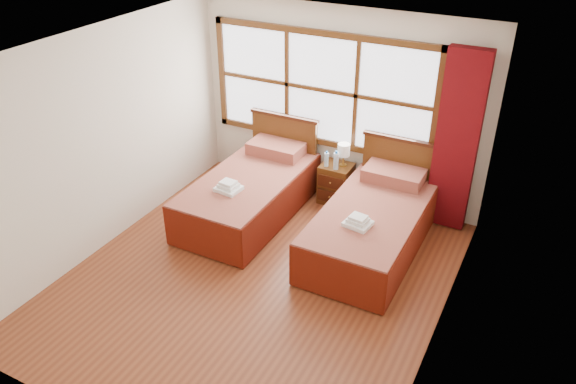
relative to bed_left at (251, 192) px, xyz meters
The scene contains 15 objects.
floor 1.46m from the bed_left, 57.41° to the right, with size 4.50×4.50×0.00m, color brown.
ceiling 2.68m from the bed_left, 57.41° to the right, with size 4.50×4.50×0.00m, color white.
wall_back 1.63m from the bed_left, 54.04° to the left, with size 4.00×4.00×0.00m, color silver.
wall_left 1.98m from the bed_left, 135.93° to the right, with size 4.50×4.50×0.00m, color silver.
wall_right 3.17m from the bed_left, 23.40° to the right, with size 4.50×4.50×0.00m, color silver.
window 1.63m from the bed_left, 63.13° to the left, with size 3.16×0.06×1.56m.
curtain 2.67m from the bed_left, 21.13° to the left, with size 0.50×0.16×2.30m, color #63090E.
bed_left is the anchor object (origin of this frame).
bed_right 1.70m from the bed_left, ahead, with size 1.10×2.14×1.07m.
nightstand 1.19m from the bed_left, 42.35° to the left, with size 0.42×0.41×0.56m.
towels_left 0.55m from the bed_left, 95.04° to the right, with size 0.32×0.28×0.12m.
towels_right 1.75m from the bed_left, 15.63° to the right, with size 0.32×0.29×0.12m.
lamp 1.34m from the bed_left, 41.18° to the left, with size 0.16×0.16×0.32m.
bottle_near 1.09m from the bed_left, 43.34° to the left, with size 0.06×0.06×0.22m.
bottle_far 1.19m from the bed_left, 37.78° to the left, with size 0.07×0.07×0.27m.
Camera 1 is at (2.61, -4.28, 4.04)m, focal length 35.00 mm.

